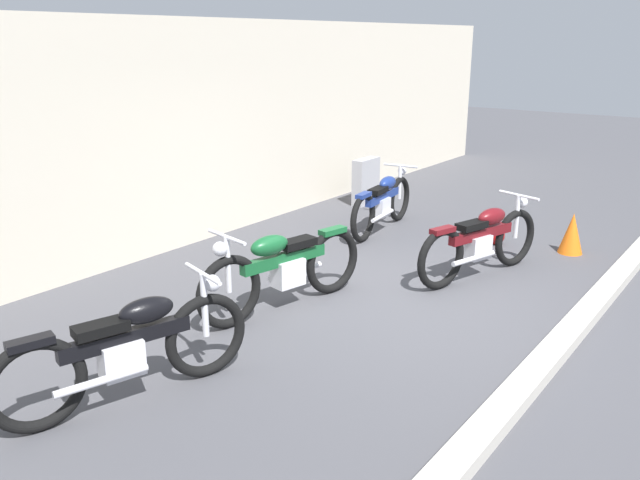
% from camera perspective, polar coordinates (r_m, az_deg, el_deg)
% --- Properties ---
extents(ground_plane, '(40.00, 40.00, 0.00)m').
position_cam_1_polar(ground_plane, '(7.30, 7.47, -5.14)').
color(ground_plane, '#47474C').
extents(building_wall, '(18.00, 0.30, 3.04)m').
position_cam_1_polar(building_wall, '(9.10, -12.27, 9.04)').
color(building_wall, beige).
rests_on(building_wall, ground_plane).
extents(curb_strip, '(18.00, 0.24, 0.12)m').
position_cam_1_polar(curb_strip, '(6.68, 20.89, -7.84)').
color(curb_strip, '#B7B2A8').
rests_on(curb_strip, ground_plane).
extents(stone_marker, '(0.61, 0.21, 0.79)m').
position_cam_1_polar(stone_marker, '(11.30, 4.05, 5.17)').
color(stone_marker, '#9E9EA3').
rests_on(stone_marker, ground_plane).
extents(helmet, '(0.25, 0.25, 0.25)m').
position_cam_1_polar(helmet, '(9.40, 15.17, 0.37)').
color(helmet, maroon).
rests_on(helmet, ground_plane).
extents(traffic_cone, '(0.32, 0.32, 0.55)m').
position_cam_1_polar(traffic_cone, '(9.30, 21.26, 0.55)').
color(traffic_cone, orange).
rests_on(traffic_cone, ground_plane).
extents(motorcycle_black, '(2.05, 0.81, 0.95)m').
position_cam_1_polar(motorcycle_black, '(5.35, -16.41, -9.12)').
color(motorcycle_black, black).
rests_on(motorcycle_black, ground_plane).
extents(motorcycle_green, '(2.13, 0.69, 0.96)m').
position_cam_1_polar(motorcycle_green, '(6.82, -3.31, -2.47)').
color(motorcycle_green, black).
rests_on(motorcycle_green, ground_plane).
extents(motorcycle_blue, '(1.99, 0.57, 0.90)m').
position_cam_1_polar(motorcycle_blue, '(9.71, 5.55, 3.32)').
color(motorcycle_blue, black).
rests_on(motorcycle_blue, ground_plane).
extents(motorcycle_maroon, '(2.02, 0.81, 0.93)m').
position_cam_1_polar(motorcycle_maroon, '(8.00, 14.00, -0.07)').
color(motorcycle_maroon, black).
rests_on(motorcycle_maroon, ground_plane).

